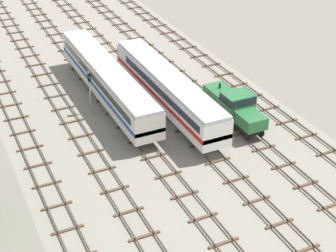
# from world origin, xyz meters

# --- Properties ---
(ground_plane) EXTENTS (480.00, 480.00, 0.00)m
(ground_plane) POSITION_xyz_m (0.00, 56.00, 0.00)
(ground_plane) COLOR slate
(ballast_bed) EXTENTS (27.66, 176.00, 0.01)m
(ballast_bed) POSITION_xyz_m (0.00, 56.00, 0.00)
(ballast_bed) COLOR gray
(ballast_bed) RESTS_ON ground
(track_far_left) EXTENTS (2.40, 126.00, 0.29)m
(track_far_left) POSITION_xyz_m (-11.83, 57.00, 0.14)
(track_far_left) COLOR #47382D
(track_far_left) RESTS_ON ground
(track_left) EXTENTS (2.40, 126.00, 0.29)m
(track_left) POSITION_xyz_m (-7.10, 57.00, 0.14)
(track_left) COLOR #47382D
(track_left) RESTS_ON ground
(track_centre_left) EXTENTS (2.40, 126.00, 0.29)m
(track_centre_left) POSITION_xyz_m (-2.37, 57.00, 0.14)
(track_centre_left) COLOR #47382D
(track_centre_left) RESTS_ON ground
(track_centre) EXTENTS (2.40, 126.00, 0.29)m
(track_centre) POSITION_xyz_m (2.37, 57.00, 0.14)
(track_centre) COLOR #47382D
(track_centre) RESTS_ON ground
(track_centre_right) EXTENTS (2.40, 126.00, 0.29)m
(track_centre_right) POSITION_xyz_m (7.10, 57.00, 0.14)
(track_centre_right) COLOR #47382D
(track_centre_right) RESTS_ON ground
(track_right) EXTENTS (2.40, 126.00, 0.29)m
(track_right) POSITION_xyz_m (11.83, 57.00, 0.14)
(track_right) COLOR #47382D
(track_right) RESTS_ON ground
(shunter_loco_centre_right_near) EXTENTS (2.74, 8.46, 3.10)m
(shunter_loco_centre_right_near) POSITION_xyz_m (7.10, 51.66, 2.01)
(shunter_loco_centre_right_near) COLOR #286638
(shunter_loco_centre_right_near) RESTS_ON ground
(diesel_railcar_centre_mid) EXTENTS (2.96, 20.50, 3.80)m
(diesel_railcar_centre_mid) POSITION_xyz_m (2.37, 56.66, 2.60)
(diesel_railcar_centre_mid) COLOR white
(diesel_railcar_centre_mid) RESTS_ON ground
(passenger_coach_centre_left_midfar) EXTENTS (2.96, 22.00, 3.80)m
(passenger_coach_centre_left_midfar) POSITION_xyz_m (-2.37, 61.10, 2.61)
(passenger_coach_centre_left_midfar) COLOR beige
(passenger_coach_centre_left_midfar) RESTS_ON ground
(signal_post_mid) EXTENTS (0.28, 0.47, 4.51)m
(signal_post_mid) POSITION_xyz_m (-4.73, 59.46, 2.91)
(signal_post_mid) COLOR gray
(signal_post_mid) RESTS_ON ground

